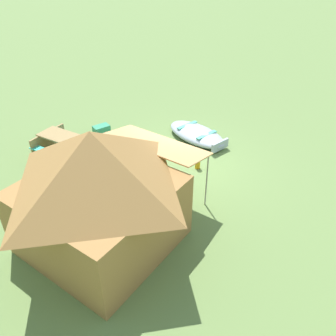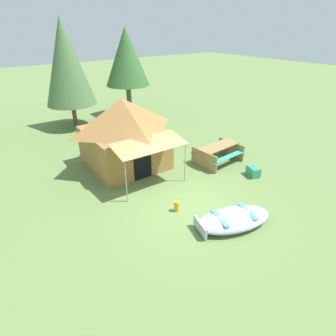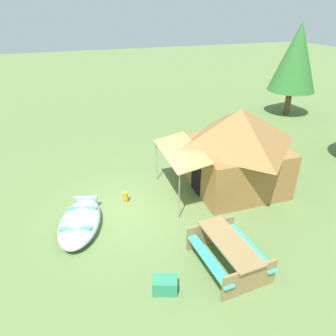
{
  "view_description": "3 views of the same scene",
  "coord_description": "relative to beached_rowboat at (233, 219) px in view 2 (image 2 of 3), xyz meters",
  "views": [
    {
      "loc": [
        -4.65,
        7.89,
        5.96
      ],
      "look_at": [
        -0.36,
        1.35,
        0.77
      ],
      "focal_mm": 37.12,
      "sensor_mm": 36.0,
      "label": 1
    },
    {
      "loc": [
        -5.14,
        -5.92,
        5.47
      ],
      "look_at": [
        -0.18,
        0.75,
        1.12
      ],
      "focal_mm": 29.69,
      "sensor_mm": 36.0,
      "label": 2
    },
    {
      "loc": [
        8.19,
        -1.72,
        5.9
      ],
      "look_at": [
        -0.19,
        1.28,
        1.17
      ],
      "focal_mm": 33.13,
      "sensor_mm": 36.0,
      "label": 3
    }
  ],
  "objects": [
    {
      "name": "fuel_can",
      "position": [
        -0.93,
        1.58,
        -0.04
      ],
      "size": [
        0.18,
        0.18,
        0.35
      ],
      "primitive_type": "cylinder",
      "rotation": [
        0.0,
        0.0,
        1.72
      ],
      "color": "orange",
      "rests_on": "ground_plane"
    },
    {
      "name": "picnic_table",
      "position": [
        2.78,
        3.36,
        0.27
      ],
      "size": [
        2.04,
        1.53,
        0.78
      ],
      "color": "#97794A",
      "rests_on": "ground_plane"
    },
    {
      "name": "cooler_box",
      "position": [
        3.01,
        1.61,
        -0.03
      ],
      "size": [
        0.53,
        0.65,
        0.38
      ],
      "primitive_type": "cube",
      "rotation": [
        0.0,
        0.0,
        1.22
      ],
      "color": "#328D66",
      "rests_on": "ground_plane"
    },
    {
      "name": "pine_tree_back_left",
      "position": [
        -0.51,
        11.83,
        3.38
      ],
      "size": [
        2.76,
        2.76,
        5.86
      ],
      "color": "brown",
      "rests_on": "ground_plane"
    },
    {
      "name": "beached_rowboat",
      "position": [
        0.0,
        0.0,
        0.0
      ],
      "size": [
        2.65,
        1.8,
        0.42
      ],
      "color": "#9DA8B7",
      "rests_on": "ground_plane"
    },
    {
      "name": "canvas_cabin_tent",
      "position": [
        -0.62,
        5.5,
        1.29
      ],
      "size": [
        3.31,
        4.33,
        2.9
      ],
      "color": "#9D6E3B",
      "rests_on": "ground_plane"
    },
    {
      "name": "pine_tree_far_center",
      "position": [
        3.3,
        12.03,
        3.39
      ],
      "size": [
        2.77,
        2.77,
        5.33
      ],
      "color": "brown",
      "rests_on": "ground_plane"
    },
    {
      "name": "ground_plane",
      "position": [
        -0.44,
        1.71,
        -0.22
      ],
      "size": [
        80.0,
        80.0,
        0.0
      ],
      "primitive_type": "plane",
      "color": "olive"
    }
  ]
}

